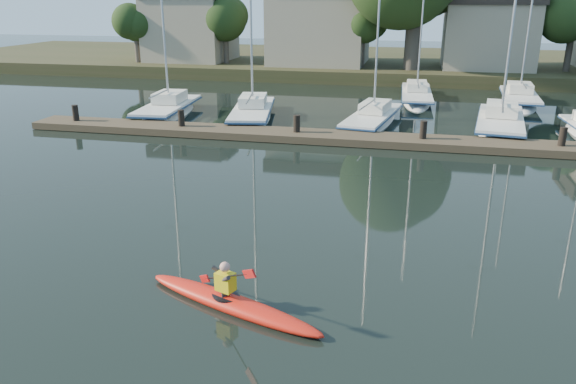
% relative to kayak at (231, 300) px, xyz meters
% --- Properties ---
extents(ground, '(160.00, 160.00, 0.00)m').
position_rel_kayak_xyz_m(ground, '(1.21, 1.70, -0.19)').
color(ground, black).
rests_on(ground, ground).
extents(kayak, '(4.72, 2.28, 1.54)m').
position_rel_kayak_xyz_m(kayak, '(0.00, 0.00, 0.00)').
color(kayak, red).
rests_on(kayak, ground).
extents(dock, '(34.00, 2.00, 1.80)m').
position_rel_kayak_xyz_m(dock, '(1.21, 15.70, 0.02)').
color(dock, '#493E2A').
rests_on(dock, ground).
extents(sailboat_0, '(2.94, 8.23, 12.79)m').
position_rel_kayak_xyz_m(sailboat_0, '(-10.44, 19.90, -0.40)').
color(sailboat_0, silver).
rests_on(sailboat_0, ground).
extents(sailboat_1, '(3.73, 9.01, 14.32)m').
position_rel_kayak_xyz_m(sailboat_1, '(-5.30, 20.03, -0.38)').
color(sailboat_1, silver).
rests_on(sailboat_1, ground).
extents(sailboat_2, '(3.31, 8.81, 14.24)m').
position_rel_kayak_xyz_m(sailboat_2, '(1.53, 20.06, -0.36)').
color(sailboat_2, silver).
rests_on(sailboat_2, ground).
extents(sailboat_3, '(3.42, 9.09, 14.29)m').
position_rel_kayak_xyz_m(sailboat_3, '(8.17, 20.10, -0.40)').
color(sailboat_3, silver).
rests_on(sailboat_3, ground).
extents(sailboat_6, '(2.28, 9.54, 15.07)m').
position_rel_kayak_xyz_m(sailboat_6, '(3.82, 28.32, -0.36)').
color(sailboat_6, silver).
rests_on(sailboat_6, ground).
extents(sailboat_7, '(2.67, 8.38, 13.33)m').
position_rel_kayak_xyz_m(sailboat_7, '(10.40, 28.52, -0.38)').
color(sailboat_7, silver).
rests_on(sailboat_7, ground).
extents(shore, '(90.00, 25.25, 12.75)m').
position_rel_kayak_xyz_m(shore, '(2.82, 41.99, 3.04)').
color(shore, '#282E17').
rests_on(shore, ground).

